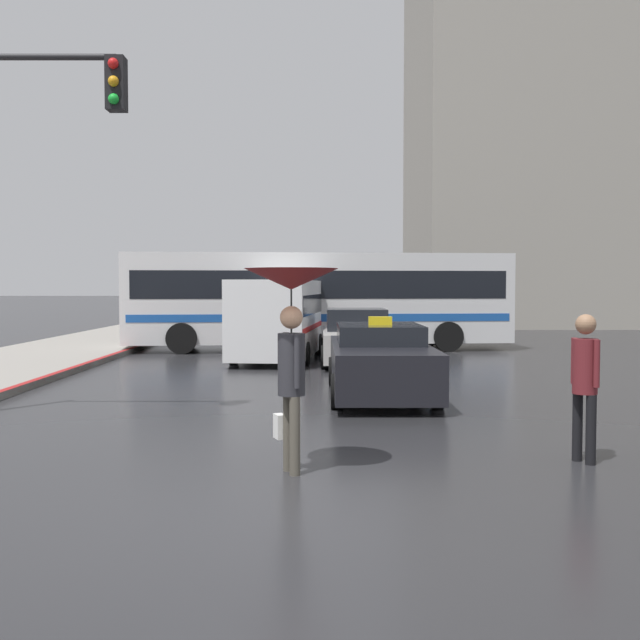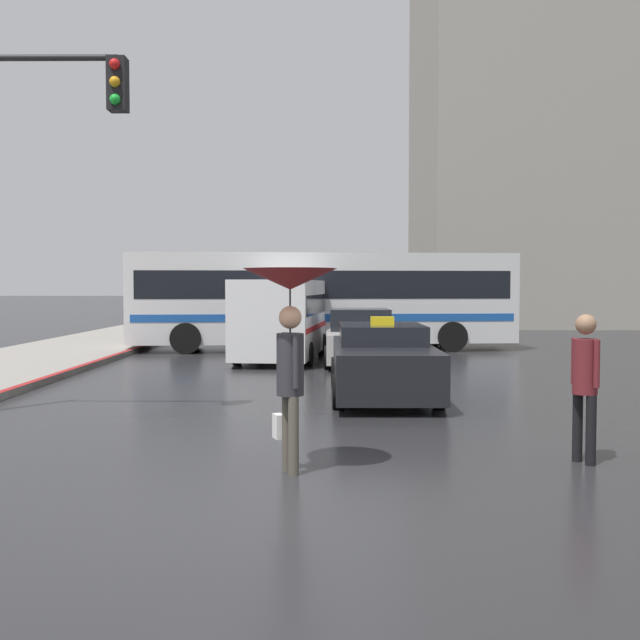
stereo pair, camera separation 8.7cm
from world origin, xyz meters
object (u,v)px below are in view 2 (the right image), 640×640
object	(u,v)px
pedestrian_with_umbrella	(290,309)
pedestrian_man	(585,376)
taxi	(382,362)
ambulance_van	(283,315)
city_bus	(322,297)
sedan_red	(360,338)

from	to	relation	value
pedestrian_with_umbrella	pedestrian_man	distance (m)	3.57
pedestrian_with_umbrella	taxi	bearing A→B (deg)	-35.30
taxi	ambulance_van	bearing A→B (deg)	-71.97
taxi	pedestrian_man	xyz separation A→B (m)	(1.98, -5.39, 0.39)
city_bus	pedestrian_with_umbrella	distance (m)	16.19
pedestrian_man	pedestrian_with_umbrella	bearing A→B (deg)	-105.75
taxi	sedan_red	size ratio (longest dim) A/B	1.08
ambulance_van	pedestrian_man	xyz separation A→B (m)	(4.29, -12.48, -0.21)
city_bus	pedestrian_man	bearing A→B (deg)	-174.08
pedestrian_man	taxi	bearing A→B (deg)	176.44
sedan_red	pedestrian_man	bearing A→B (deg)	100.65
taxi	pedestrian_with_umbrella	world-z (taller)	pedestrian_with_umbrella
pedestrian_with_umbrella	pedestrian_man	bearing A→B (deg)	-103.35
taxi	city_bus	size ratio (longest dim) A/B	0.38
pedestrian_with_umbrella	ambulance_van	bearing A→B (deg)	-17.62
sedan_red	pedestrian_with_umbrella	bearing A→B (deg)	83.75
ambulance_van	city_bus	world-z (taller)	city_bus
pedestrian_with_umbrella	city_bus	bearing A→B (deg)	-22.30
taxi	pedestrian_with_umbrella	xyz separation A→B (m)	(-1.46, -5.88, 1.18)
sedan_red	pedestrian_man	world-z (taller)	pedestrian_man
taxi	sedan_red	world-z (taller)	taxi
taxi	ambulance_van	world-z (taller)	ambulance_van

